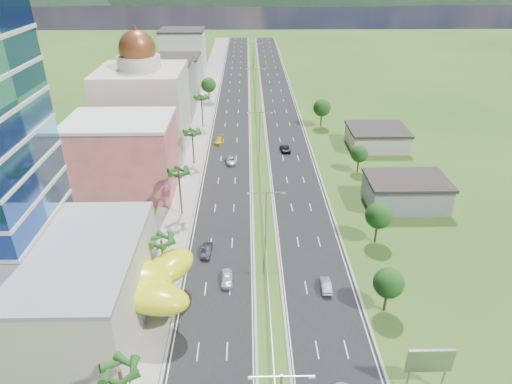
{
  "coord_description": "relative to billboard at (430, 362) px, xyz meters",
  "views": [
    {
      "loc": [
        -2.84,
        -53.15,
        44.47
      ],
      "look_at": [
        -1.47,
        17.4,
        7.0
      ],
      "focal_mm": 32.0,
      "sensor_mm": 36.0,
      "label": 1
    }
  ],
  "objects": [
    {
      "name": "palm_tree_a",
      "position": [
        -32.5,
        -4.0,
        3.6
      ],
      "size": [
        3.6,
        3.6,
        9.1
      ],
      "color": "#47301C",
      "rests_on": "ground"
    },
    {
      "name": "streetlight_median_e",
      "position": [
        -17.0,
        158.0,
        2.33
      ],
      "size": [
        6.04,
        0.25,
        11.0
      ],
      "color": "gray",
      "rests_on": "ground"
    },
    {
      "name": "midrise_white",
      "position": [
        -44.0,
        143.0,
        4.58
      ],
      "size": [
        16.0,
        15.0,
        18.0
      ],
      "primitive_type": "cube",
      "color": "silver",
      "rests_on": "ground"
    },
    {
      "name": "palm_tree_d",
      "position": [
        -32.5,
        63.0,
        3.12
      ],
      "size": [
        3.6,
        3.6,
        8.6
      ],
      "color": "#47301C",
      "rests_on": "ground"
    },
    {
      "name": "ground",
      "position": [
        -17.0,
        18.0,
        -4.42
      ],
      "size": [
        500.0,
        500.0,
        0.0
      ],
      "primitive_type": "plane",
      "color": "#2D5119",
      "rests_on": "ground"
    },
    {
      "name": "leafy_tree_rb",
      "position": [
        2.0,
        30.0,
        0.76
      ],
      "size": [
        4.55,
        4.55,
        7.47
      ],
      "color": "#47301C",
      "rests_on": "ground"
    },
    {
      "name": "car_white_near_left",
      "position": [
        -23.2,
        19.43,
        -3.67
      ],
      "size": [
        1.86,
        4.27,
        1.43
      ],
      "primitive_type": "imported",
      "rotation": [
        0.0,
        0.0,
        0.04
      ],
      "color": "silver",
      "rests_on": "road_left"
    },
    {
      "name": "streetlight_median_b",
      "position": [
        -17.0,
        28.0,
        2.33
      ],
      "size": [
        6.04,
        0.25,
        11.0
      ],
      "color": "gray",
      "rests_on": "ground"
    },
    {
      "name": "leafy_tree_rd",
      "position": [
        1.0,
        88.0,
        1.16
      ],
      "size": [
        4.9,
        4.9,
        8.05
      ],
      "color": "#47301C",
      "rests_on": "ground"
    },
    {
      "name": "midrise_beige",
      "position": [
        -44.0,
        120.0,
        2.08
      ],
      "size": [
        16.0,
        15.0,
        13.0
      ],
      "primitive_type": "cube",
      "color": "#BAB499",
      "rests_on": "ground"
    },
    {
      "name": "median_guardrail",
      "position": [
        -17.0,
        89.99,
        -3.8
      ],
      "size": [
        0.1,
        216.06,
        0.76
      ],
      "color": "gray",
      "rests_on": "ground"
    },
    {
      "name": "car_dark_far_right",
      "position": [
        -10.51,
        70.34,
        -3.7
      ],
      "size": [
        2.69,
        5.08,
        1.36
      ],
      "primitive_type": "imported",
      "rotation": [
        0.0,
        0.0,
        3.23
      ],
      "color": "black",
      "rests_on": "road_right"
    },
    {
      "name": "shed_far",
      "position": [
        13.0,
        73.0,
        -2.22
      ],
      "size": [
        14.0,
        12.0,
        4.4
      ],
      "primitive_type": "cube",
      "color": "#BAB499",
      "rests_on": "ground"
    },
    {
      "name": "leafy_tree_lfar",
      "position": [
        -32.5,
        113.0,
        1.16
      ],
      "size": [
        4.9,
        4.9,
        8.05
      ],
      "color": "#47301C",
      "rests_on": "ground"
    },
    {
      "name": "sidewalk_left",
      "position": [
        -34.0,
        108.0,
        -4.36
      ],
      "size": [
        7.0,
        260.0,
        0.12
      ],
      "primitive_type": "cube",
      "color": "gray",
      "rests_on": "ground"
    },
    {
      "name": "domed_building",
      "position": [
        -45.0,
        73.0,
        6.93
      ],
      "size": [
        20.0,
        20.0,
        28.7
      ],
      "color": "beige",
      "rests_on": "ground"
    },
    {
      "name": "road_right",
      "position": [
        -9.5,
        108.0,
        -4.4
      ],
      "size": [
        11.0,
        260.0,
        0.04
      ],
      "primitive_type": "cube",
      "color": "black",
      "rests_on": "ground"
    },
    {
      "name": "leafy_tree_ra",
      "position": [
        -1.0,
        13.0,
        0.35
      ],
      "size": [
        4.2,
        4.2,
        6.9
      ],
      "color": "#47301C",
      "rests_on": "ground"
    },
    {
      "name": "car_yellow_far_left",
      "position": [
        -27.44,
        76.27,
        -3.66
      ],
      "size": [
        2.57,
        5.15,
        1.44
      ],
      "primitive_type": "imported",
      "rotation": [
        0.0,
        0.0,
        -0.12
      ],
      "color": "gold",
      "rests_on": "road_left"
    },
    {
      "name": "lime_canopy",
      "position": [
        -37.0,
        14.0,
        0.57
      ],
      "size": [
        18.0,
        15.0,
        7.4
      ],
      "color": "#D0D414",
      "rests_on": "ground"
    },
    {
      "name": "billboard",
      "position": [
        0.0,
        0.0,
        0.0
      ],
      "size": [
        5.2,
        0.35,
        6.2
      ],
      "color": "gray",
      "rests_on": "ground"
    },
    {
      "name": "motorcycle",
      "position": [
        -29.3,
        9.86,
        -3.8
      ],
      "size": [
        0.74,
        1.85,
        1.15
      ],
      "primitive_type": "imported",
      "rotation": [
        0.0,
        0.0,
        0.11
      ],
      "color": "black",
      "rests_on": "road_left"
    },
    {
      "name": "car_dark_left",
      "position": [
        -26.78,
        26.74,
        -3.68
      ],
      "size": [
        1.76,
        4.37,
        1.41
      ],
      "primitive_type": "imported",
      "rotation": [
        0.0,
        0.0,
        -0.06
      ],
      "color": "black",
      "rests_on": "road_left"
    },
    {
      "name": "mall_podium",
      "position": [
        -49.0,
        12.0,
        1.08
      ],
      "size": [
        30.0,
        24.0,
        11.0
      ],
      "primitive_type": "cube",
      "color": "#BAB499",
      "rests_on": "ground"
    },
    {
      "name": "streetlight_median_c",
      "position": [
        -17.0,
        68.0,
        2.33
      ],
      "size": [
        6.04,
        0.25,
        11.0
      ],
      "color": "gray",
      "rests_on": "ground"
    },
    {
      "name": "road_left",
      "position": [
        -24.5,
        108.0,
        -4.4
      ],
      "size": [
        11.0,
        260.0,
        0.04
      ],
      "primitive_type": "cube",
      "color": "black",
      "rests_on": "ground"
    },
    {
      "name": "pink_shophouse",
      "position": [
        -45.0,
        50.0,
        3.08
      ],
      "size": [
        20.0,
        15.0,
        15.0
      ],
      "primitive_type": "cube",
      "color": "#C55159",
      "rests_on": "ground"
    },
    {
      "name": "palm_tree_b",
      "position": [
        -32.5,
        20.0,
        2.64
      ],
      "size": [
        3.6,
        3.6,
        8.1
      ],
      "color": "#47301C",
      "rests_on": "ground"
    },
    {
      "name": "palm_tree_e",
      "position": [
        -32.5,
        88.0,
        3.89
      ],
      "size": [
        3.6,
        3.6,
        9.4
      ],
      "color": "#47301C",
      "rests_on": "ground"
    },
    {
      "name": "streetlight_median_d",
      "position": [
        -17.0,
        113.0,
        2.33
      ],
      "size": [
        6.04,
        0.25,
        11.0
      ],
      "color": "gray",
      "rests_on": "ground"
    },
    {
      "name": "shed_near",
      "position": [
        11.0,
        43.0,
        -1.92
      ],
      "size": [
        15.0,
        10.0,
        5.0
      ],
      "primitive_type": "cube",
      "color": "gray",
      "rests_on": "ground"
    },
    {
      "name": "car_silver_right",
      "position": [
        -8.49,
        17.66,
        -3.7
      ],
      "size": [
        1.57,
        4.19,
        1.37
      ],
      "primitive_type": "imported",
      "rotation": [
        0.0,
        0.0,
        3.11
      ],
      "color": "#98999F",
      "rests_on": "road_right"
    },
    {
      "name": "car_silver_mid_left",
      "position": [
        -23.88,
        63.23,
        -3.71
      ],
      "size": [
        2.98,
        5.14,
        1.35
      ],
      "primitive_type": "imported",
      "rotation": [
        0.0,
        0.0,
        0.16
      ],
      "color": "#999BA0",
      "rests_on": "road_left"
    },
    {
      "name": "palm_tree_c",
      "position": [
        -32.5,
        40.0,
        4.08
      ],
      "size": [
        3.6,
        3.6,
        9.6
      ],
      "color": "#47301C",
      "rests_on": "ground"
    },
    {
      "name": "midrise_grey",
      "position": [
        -44.0,
        98.0,
        3.58
      ],
      "size": [
        16.0,
        15.0,
        16.0
      ],
      "primitive_type": "cube",
      "color": "gray",
      "rests_on": "ground"
    },
    {
      "name": "leafy_tree_rc",
      "position": [
        5.0,
        58.0,
        -0.05
      ],
      "size": [
        3.85,
        3.85,
        6.33
      ],
      "color": "#47301C",
      "rests_on": "ground"
    }
  ]
}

